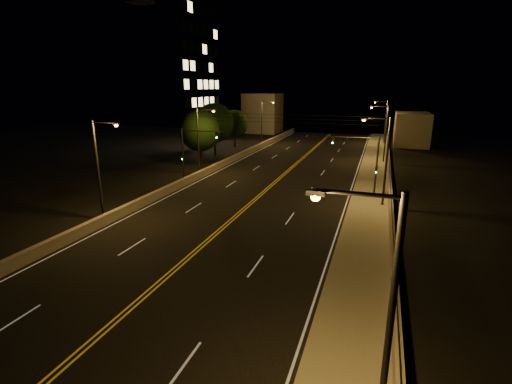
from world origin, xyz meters
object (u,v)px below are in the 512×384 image
(tree_1, at_px, (214,123))
(traffic_signal_right, at_px, (366,160))
(streetlight_2, at_px, (384,130))
(streetlight_3, at_px, (384,119))
(tree_0, at_px, (200,131))
(building_tower, at_px, (145,76))
(streetlight_0, at_px, (380,310))
(tree_2, at_px, (235,124))
(streetlight_5, at_px, (200,136))
(streetlight_1, at_px, (383,156))
(traffic_signal_left, at_px, (190,150))
(streetlight_4, at_px, (100,163))
(streetlight_6, at_px, (263,119))

(tree_1, bearing_deg, traffic_signal_right, -36.05)
(streetlight_2, height_order, streetlight_3, same)
(tree_0, bearing_deg, building_tower, 139.81)
(building_tower, bearing_deg, streetlight_2, -9.42)
(streetlight_0, bearing_deg, tree_2, 115.57)
(streetlight_2, bearing_deg, tree_2, 163.64)
(streetlight_3, relative_size, tree_0, 1.07)
(streetlight_5, xyz_separation_m, tree_1, (-3.97, 12.77, 0.42))
(streetlight_1, height_order, streetlight_2, same)
(tree_2, bearing_deg, streetlight_5, -79.27)
(traffic_signal_left, bearing_deg, streetlight_1, -6.46)
(streetlight_1, relative_size, streetlight_5, 1.00)
(streetlight_0, height_order, streetlight_2, same)
(traffic_signal_left, xyz_separation_m, tree_0, (-3.64, 9.64, 0.89))
(tree_0, bearing_deg, traffic_signal_left, -69.33)
(streetlight_4, distance_m, building_tower, 45.42)
(streetlight_1, distance_m, traffic_signal_right, 2.87)
(streetlight_6, bearing_deg, streetlight_2, -28.38)
(streetlight_3, height_order, tree_0, streetlight_3)
(streetlight_6, relative_size, tree_0, 1.07)
(building_tower, relative_size, tree_0, 3.45)
(streetlight_1, bearing_deg, tree_2, 131.67)
(streetlight_2, xyz_separation_m, tree_0, (-23.94, -9.25, 0.03))
(streetlight_5, distance_m, tree_0, 5.65)
(building_tower, height_order, tree_2, building_tower)
(streetlight_2, height_order, tree_0, streetlight_2)
(tree_2, bearing_deg, traffic_signal_left, -78.83)
(streetlight_2, bearing_deg, streetlight_0, -90.00)
(streetlight_1, xyz_separation_m, traffic_signal_right, (-1.48, 2.30, -0.86))
(building_tower, bearing_deg, tree_2, 0.92)
(streetlight_4, bearing_deg, streetlight_6, 90.00)
(streetlight_5, height_order, tree_0, streetlight_5)
(streetlight_6, distance_m, building_tower, 23.75)
(streetlight_4, distance_m, streetlight_5, 17.47)
(streetlight_1, distance_m, streetlight_5, 22.47)
(streetlight_5, bearing_deg, traffic_signal_right, -13.01)
(streetlight_1, xyz_separation_m, traffic_signal_left, (-20.30, 2.30, -0.86))
(traffic_signal_left, xyz_separation_m, building_tower, (-23.10, 26.08, 8.64))
(streetlight_4, xyz_separation_m, traffic_signal_right, (19.90, 12.88, -0.86))
(streetlight_0, xyz_separation_m, tree_1, (-25.36, 44.33, 0.42))
(streetlight_1, bearing_deg, streetlight_4, -153.68)
(traffic_signal_left, bearing_deg, streetlight_5, 103.28)
(building_tower, distance_m, tree_0, 26.64)
(streetlight_3, relative_size, traffic_signal_left, 1.32)
(streetlight_3, bearing_deg, streetlight_6, -161.23)
(traffic_signal_left, distance_m, tree_2, 26.88)
(streetlight_1, xyz_separation_m, streetlight_5, (-21.39, 6.90, 0.00))
(streetlight_1, relative_size, tree_2, 1.22)
(building_tower, relative_size, tree_2, 3.93)
(streetlight_0, xyz_separation_m, traffic_signal_left, (-20.30, 26.95, -0.86))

